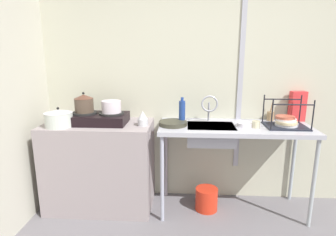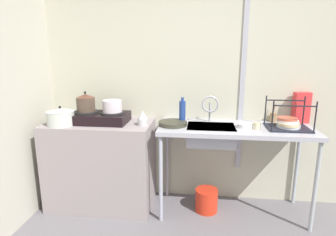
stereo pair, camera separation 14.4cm
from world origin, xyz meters
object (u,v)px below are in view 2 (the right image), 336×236
Objects in this scene: pot_on_left_burner at (86,102)px; utensil_jar at (273,117)px; pot_on_right_burner at (112,106)px; dish_rack at (288,123)px; pot_beside_stove at (61,117)px; bucket_on_floor at (206,200)px; bottle_by_sink at (182,112)px; cup_by_rack at (257,126)px; stove at (100,117)px; faucet at (210,105)px; frying_pan at (173,123)px; small_bowl_on_drainboard at (246,126)px; percolator at (143,118)px; sink_basin at (211,135)px; cereal_box at (301,108)px.

pot_on_left_burner reaches higher than utensil_jar.
pot_on_left_burner is 0.27m from pot_on_right_burner.
pot_beside_stove is at bearing -176.43° from dish_rack.
utensil_jar is 0.81× the size of bucket_on_floor.
cup_by_rack is at bearing -9.93° from bottle_by_sink.
pot_on_right_burner is 2.63× the size of cup_by_rack.
stove is at bearing 23.88° from pot_beside_stove.
faucet reaches higher than stove.
frying_pan is at bearing -1.80° from pot_on_left_burner.
dish_rack reaches higher than frying_pan.
stove is 2.44× the size of bucket_on_floor.
cup_by_rack is (0.77, -0.04, 0.01)m from frying_pan.
dish_rack is 1.99× the size of utensil_jar.
bottle_by_sink is 0.93m from bucket_on_floor.
bucket_on_floor is (-0.71, -0.01, -0.82)m from dish_rack.
faucet is 0.28m from bottle_by_sink.
small_bowl_on_drainboard is (1.55, -0.02, -0.18)m from pot_on_left_burner.
pot_on_right_burner is at bearing 178.71° from bucket_on_floor.
pot_on_left_burner is 0.27m from pot_beside_stove.
small_bowl_on_drainboard is (-0.38, -0.01, -0.03)m from dish_rack.
pot_on_left_burner is at bearing 174.73° from percolator.
stove is 0.18m from pot_on_right_burner.
dish_rack reaches higher than sink_basin.
pot_on_right_burner is 1.28× the size of small_bowl_on_drainboard.
bottle_by_sink is (-0.60, 0.08, 0.10)m from small_bowl_on_drainboard.
faucet is 0.96m from bucket_on_floor.
bucket_on_floor is (-0.34, 0.00, -0.79)m from small_bowl_on_drainboard.
cereal_box is (0.89, 0.11, -0.03)m from faucet.
utensil_jar is at bearing 106.63° from dish_rack.
dish_rack is at bearing -0.47° from pot_on_right_burner.
pot_on_left_burner is 0.72× the size of frying_pan.
pot_on_right_burner is 1.66m from dish_rack.
stove reaches higher than small_bowl_on_drainboard.
dish_rack is at bearing -73.37° from utensil_jar.
percolator is (0.58, -0.05, -0.13)m from pot_on_left_burner.
cereal_box is at bearing 7.06° from faucet.
frying_pan reaches higher than bucket_on_floor.
bottle_by_sink reaches higher than utensil_jar.
pot_beside_stove is 1.75m from small_bowl_on_drainboard.
pot_on_left_burner is 1.65m from cup_by_rack.
frying_pan reaches higher than small_bowl_on_drainboard.
dish_rack is at bearing 1.70° from percolator.
faucet is 1.46× the size of utensil_jar.
bucket_on_floor is at bearing -1.01° from pot_on_left_burner.
stove is 1.25× the size of sink_basin.
pot_beside_stove is at bearing -177.52° from cup_by_rack.
cup_by_rack is 0.31× the size of bucket_on_floor.
faucet is (0.95, 0.12, 0.01)m from pot_on_right_burner.
dish_rack is at bearing 0.74° from frying_pan.
dish_rack reaches higher than bottle_by_sink.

